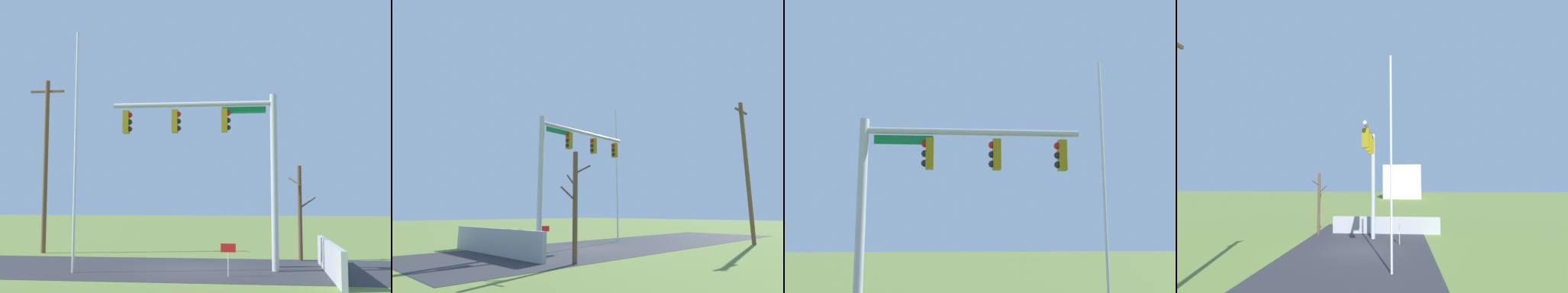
# 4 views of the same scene
# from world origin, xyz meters

# --- Properties ---
(signal_mast) EXTENTS (6.82, 0.45, 7.15)m
(signal_mast) POSITION_xyz_m (1.46, -0.48, 5.07)
(signal_mast) COLOR #B2B5BA
(signal_mast) RESTS_ON ground_plane
(flagpole) EXTENTS (0.10, 0.10, 9.66)m
(flagpole) POSITION_xyz_m (-4.47, -1.88, 4.83)
(flagpole) COLOR silver
(flagpole) RESTS_ON ground_plane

